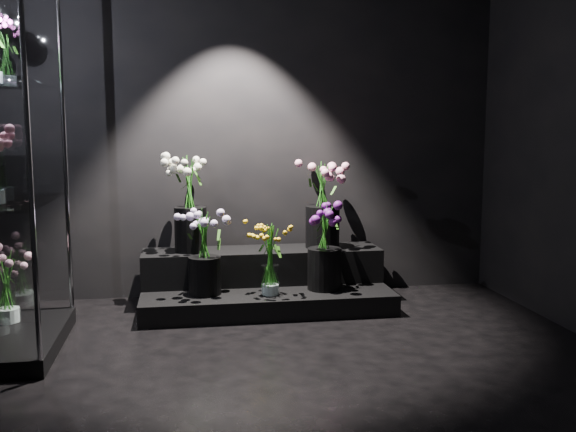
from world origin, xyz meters
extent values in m
plane|color=black|center=(0.00, 0.00, 0.00)|extent=(4.00, 4.00, 0.00)
plane|color=black|center=(0.00, 2.00, 1.40)|extent=(4.00, 0.00, 4.00)
plane|color=black|center=(0.00, -2.00, 1.40)|extent=(4.00, 0.00, 4.00)
cube|color=black|center=(0.04, 1.53, 0.08)|extent=(1.86, 0.83, 0.16)
cube|color=black|center=(0.04, 1.74, 0.28)|extent=(1.86, 0.41, 0.26)
cube|color=black|center=(-1.66, 0.86, 0.05)|extent=(0.65, 1.08, 0.11)
cylinder|color=white|center=(0.05, 1.32, 0.27)|extent=(0.13, 0.13, 0.22)
cylinder|color=black|center=(-0.42, 1.41, 0.29)|extent=(0.24, 0.24, 0.28)
cylinder|color=black|center=(0.47, 1.42, 0.31)|extent=(0.25, 0.25, 0.31)
cylinder|color=black|center=(-0.51, 1.74, 0.59)|extent=(0.25, 0.25, 0.34)
cylinder|color=black|center=(0.52, 1.74, 0.58)|extent=(0.27, 0.27, 0.33)
cylinder|color=white|center=(-1.70, 1.08, 0.24)|extent=(0.15, 0.15, 0.27)
camera|label=1|loc=(-0.56, -3.18, 1.35)|focal=40.00mm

